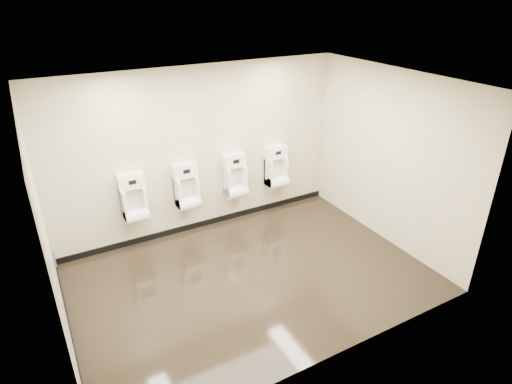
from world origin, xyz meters
TOP-DOWN VIEW (x-y plane):
  - ground at (0.00, 0.00)m, footprint 5.00×3.50m
  - ceiling at (0.00, 0.00)m, footprint 5.00×3.50m
  - back_wall at (0.00, 1.75)m, footprint 5.00×0.02m
  - front_wall at (0.00, -1.75)m, footprint 5.00×0.02m
  - left_wall at (-2.50, 0.00)m, footprint 0.02×3.50m
  - right_wall at (2.50, 0.00)m, footprint 0.02×3.50m
  - tile_overlay_left at (-2.50, 0.00)m, footprint 0.01×3.50m
  - skirting_back at (0.00, 1.74)m, footprint 5.00×0.02m
  - skirting_left at (-2.49, 0.00)m, footprint 0.02×3.50m
  - access_panel at (-2.48, 1.20)m, footprint 0.04×0.25m
  - urinal_0 at (-1.20, 1.61)m, footprint 0.41×0.31m
  - urinal_1 at (-0.34, 1.61)m, footprint 0.41×0.31m
  - urinal_2 at (0.55, 1.61)m, footprint 0.41×0.31m
  - urinal_3 at (1.39, 1.61)m, footprint 0.41×0.31m

SIDE VIEW (x-z plane):
  - ground at x=0.00m, z-range 0.00..0.00m
  - skirting_back at x=0.00m, z-range 0.00..0.10m
  - skirting_left at x=-2.49m, z-range 0.00..0.10m
  - access_panel at x=-2.48m, z-range 0.38..0.62m
  - urinal_0 at x=-1.20m, z-range 0.45..1.22m
  - urinal_1 at x=-0.34m, z-range 0.45..1.22m
  - urinal_2 at x=0.55m, z-range 0.45..1.22m
  - urinal_3 at x=1.39m, z-range 0.45..1.22m
  - back_wall at x=0.00m, z-range 0.00..2.80m
  - front_wall at x=0.00m, z-range 0.00..2.80m
  - left_wall at x=-2.50m, z-range 0.00..2.80m
  - right_wall at x=2.50m, z-range 0.00..2.80m
  - tile_overlay_left at x=-2.50m, z-range 0.00..2.80m
  - ceiling at x=0.00m, z-range 2.80..2.80m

